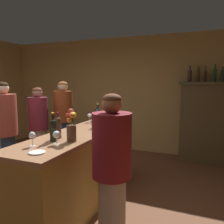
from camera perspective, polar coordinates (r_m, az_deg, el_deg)
The scene contains 24 objects.
floor at distance 3.50m, azimuth -18.28°, elevation -21.25°, with size 7.86×7.86×0.00m, color brown.
wall_back at distance 5.77m, azimuth 1.54°, elevation 4.40°, with size 5.98×0.12×2.71m, color tan.
bar_counter at distance 3.19m, azimuth -7.82°, elevation -13.73°, with size 0.64×2.27×1.01m.
display_cabinet at distance 5.12m, azimuth 21.58°, elevation -2.02°, with size 0.99×0.46×1.66m.
wine_bottle_riesling at distance 3.60m, azimuth 0.58°, elevation -0.50°, with size 0.07×0.07×0.33m.
wine_bottle_chardonnay at distance 2.74m, azimuth -13.10°, elevation -3.45°, with size 0.07×0.07×0.30m.
wine_bottle_malbec at distance 3.37m, azimuth -3.50°, elevation -1.07°, with size 0.07×0.07×0.33m.
wine_bottle_syrah at distance 2.61m, azimuth -14.19°, elevation -4.01°, with size 0.08×0.08×0.32m.
wine_bottle_pinot at distance 3.79m, azimuth -3.64°, elevation -0.48°, with size 0.06×0.06×0.30m.
wine_bottle_rose at distance 3.94m, azimuth -3.77°, elevation -0.14°, with size 0.08×0.08×0.29m.
wine_glass_front at distance 2.48m, azimuth -13.43°, elevation -5.45°, with size 0.08×0.08×0.14m.
wine_glass_mid at distance 3.73m, azimuth -5.55°, elevation -0.97°, with size 0.07×0.07×0.14m.
wine_glass_rear at distance 2.47m, azimuth -18.99°, elevation -5.66°, with size 0.06×0.06×0.15m.
flower_arrangement at distance 2.55m, azimuth -9.93°, elevation -3.62°, with size 0.12×0.12×0.36m.
cheese_plate at distance 2.25m, azimuth -17.88°, elevation -9.43°, with size 0.15×0.15×0.01m, color white.
display_bottle_left at distance 5.07m, azimuth 18.53°, elevation 8.61°, with size 0.08×0.08×0.32m.
display_bottle_midleft at distance 5.06m, azimuth 20.38°, elevation 8.67°, with size 0.07×0.07×0.32m.
display_bottle_center at distance 5.06m, azimuth 21.93°, elevation 8.31°, with size 0.06×0.06×0.30m.
display_bottle_midright at distance 5.06m, azimuth 23.90°, elevation 8.49°, with size 0.07×0.07×0.34m.
display_bottle_right at distance 5.06m, azimuth 25.48°, elevation 8.25°, with size 0.07×0.07×0.31m.
patron_redhead at distance 4.77m, azimuth -11.79°, elevation -1.72°, with size 0.37×0.37×1.66m.
patron_near_entrance at distance 3.97m, azimuth -24.83°, elevation -4.23°, with size 0.39×0.39×1.66m.
patron_by_cabinet at distance 4.45m, azimuth -17.53°, elevation -3.35°, with size 0.35×0.35×1.56m.
bartender at distance 2.24m, azimuth -0.03°, elevation -13.87°, with size 0.37×0.37×1.56m.
Camera 1 is at (2.06, -2.30, 1.66)m, focal length 37.29 mm.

